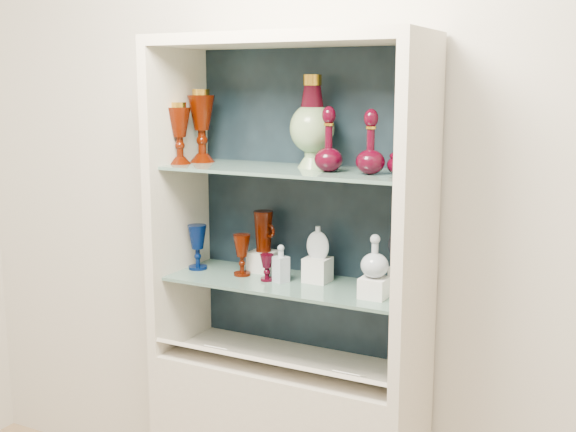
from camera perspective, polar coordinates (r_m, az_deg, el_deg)
The scene contains 28 objects.
wall_back at distance 2.78m, azimuth 2.08°, elevation 2.77°, with size 3.50×0.02×2.80m, color beige.
cabinet_back_panel at distance 2.76m, azimuth 1.81°, elevation 1.15°, with size 0.98×0.02×1.15m, color black.
cabinet_side_left at distance 2.84m, azimuth -8.64°, elevation 1.30°, with size 0.04×0.40×1.15m, color beige.
cabinet_side_right at distance 2.41m, azimuth 10.18°, elevation -0.37°, with size 0.04×0.40×1.15m, color beige.
cabinet_top_cap at distance 2.56m, azimuth 0.00°, elevation 13.79°, with size 1.00×0.40×0.04m, color beige.
shelf_lower at distance 2.67m, azimuth 0.20°, elevation -5.34°, with size 0.92×0.34×0.01m, color slate.
shelf_upper at distance 2.59m, azimuth 0.20°, elevation 3.64°, with size 0.92×0.34×0.01m, color slate.
label_ledge at distance 2.65m, azimuth -1.11°, elevation -11.52°, with size 0.92×0.18×0.01m, color beige.
label_card_0 at distance 2.53m, azimuth 4.89°, elevation -12.31°, with size 0.10×0.07×0.00m, color white.
label_card_1 at distance 2.75m, azimuth -5.39°, elevation -10.36°, with size 0.10×0.07×0.00m, color white.
pedestal_lamp_left at distance 2.76m, azimuth -8.57°, elevation 6.48°, with size 0.09×0.09×0.23m, color #4B0F00, non-canonical shape.
pedestal_lamp_right at distance 2.82m, azimuth -6.84°, elevation 7.09°, with size 0.11×0.11×0.28m, color #4B0F00, non-canonical shape.
enamel_urn at distance 2.60m, azimuth 1.92°, elevation 7.46°, with size 0.16×0.16×0.33m, color #0F462C, non-canonical shape.
ruby_decanter_a at distance 2.48m, azimuth 3.24°, elevation 6.38°, with size 0.10×0.10×0.25m, color #3C0312, non-canonical shape.
ruby_decanter_b at distance 2.43m, azimuth 6.55°, elevation 6.00°, with size 0.10×0.10×0.23m, color #3C0312, non-canonical shape.
lidded_bowl at distance 2.44m, azimuth 8.80°, elevation 4.37°, with size 0.09×0.09×0.10m, color #3C0312, non-canonical shape.
cobalt_goblet at distance 2.85m, azimuth -7.17°, elevation -2.45°, with size 0.07×0.07×0.18m, color #021243, non-canonical shape.
ruby_goblet_tall at distance 2.74m, azimuth -3.65°, elevation -3.10°, with size 0.06×0.06×0.16m, color #4B0F00, non-canonical shape.
ruby_goblet_small at distance 2.67m, azimuth -1.69°, elevation -4.09°, with size 0.05×0.05×0.10m, color #3C0312, non-canonical shape.
riser_ruby_pitcher at distance 2.81m, azimuth -1.94°, elevation -3.59°, with size 0.10×0.10×0.08m, color silver.
ruby_pitcher at distance 2.78m, azimuth -1.96°, elevation -1.21°, with size 0.12×0.08×0.16m, color #4B0F00, non-canonical shape.
clear_square_bottle at distance 2.65m, azimuth -0.56°, elevation -3.76°, with size 0.05×0.05×0.14m, color #9AA6B3, non-canonical shape.
riser_flat_flask at distance 2.66m, azimuth 2.35°, elevation -4.26°, with size 0.09×0.09×0.09m, color silver.
flat_flask at distance 2.64m, azimuth 2.37°, elevation -2.03°, with size 0.09×0.03×0.12m, color silver, non-canonical shape.
riser_clear_round_decanter at distance 2.49m, azimuth 6.82°, elevation -5.64°, with size 0.09×0.09×0.07m, color silver.
clear_round_decanter at distance 2.46m, azimuth 6.87°, elevation -3.25°, with size 0.10×0.10×0.14m, color #9AA6B3, non-canonical shape.
riser_cameo_medallion at distance 2.53m, azimuth 9.02°, elevation -5.05°, with size 0.08×0.08×0.10m, color silver.
cameo_medallion at distance 2.50m, azimuth 9.09°, elevation -2.51°, with size 0.11×0.04×0.13m, color black, non-canonical shape.
Camera 1 is at (1.17, -0.74, 1.77)m, focal length 45.00 mm.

